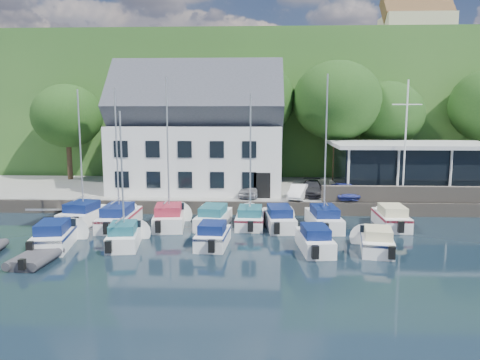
{
  "coord_description": "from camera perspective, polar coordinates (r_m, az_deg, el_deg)",
  "views": [
    {
      "loc": [
        -1.63,
        -23.38,
        7.87
      ],
      "look_at": [
        -3.06,
        9.0,
        2.95
      ],
      "focal_mm": 35.0,
      "sensor_mm": 36.0,
      "label": 1
    }
  ],
  "objects": [
    {
      "name": "quay",
      "position": [
        41.57,
        4.74,
        -1.61
      ],
      "size": [
        60.0,
        13.0,
        1.0
      ],
      "primitive_type": "cube",
      "color": "gray",
      "rests_on": "ground"
    },
    {
      "name": "boat_r1_5",
      "position": [
        31.55,
        4.82,
        -4.44
      ],
      "size": [
        2.51,
        6.52,
        1.5
      ],
      "primitive_type": null,
      "rotation": [
        0.0,
        0.0,
        0.1
      ],
      "color": "white",
      "rests_on": "ground"
    },
    {
      "name": "boat_r2_0",
      "position": [
        29.04,
        -21.63,
        -6.13
      ],
      "size": [
        2.9,
        6.14,
        1.56
      ],
      "primitive_type": null,
      "rotation": [
        0.0,
        0.0,
        0.16
      ],
      "color": "white",
      "rests_on": "ground"
    },
    {
      "name": "boat_r1_0",
      "position": [
        33.78,
        -18.85,
        2.8
      ],
      "size": [
        2.97,
        6.06,
        9.41
      ],
      "primitive_type": null,
      "rotation": [
        0.0,
        0.0,
        -0.13
      ],
      "color": "white",
      "rests_on": "ground"
    },
    {
      "name": "gangway",
      "position": [
        36.49,
        -21.66,
        -4.44
      ],
      "size": [
        1.2,
        6.0,
        1.4
      ],
      "primitive_type": null,
      "color": "silver",
      "rests_on": "ground"
    },
    {
      "name": "hillside",
      "position": [
        85.4,
        3.67,
        8.7
      ],
      "size": [
        160.0,
        75.0,
        16.0
      ],
      "primitive_type": "cube",
      "color": "#2A5720",
      "rests_on": "ground"
    },
    {
      "name": "tree_3",
      "position": [
        45.3,
        11.66,
        6.97
      ],
      "size": [
        8.34,
        8.34,
        11.4
      ],
      "primitive_type": null,
      "color": "#113610",
      "rests_on": "quay"
    },
    {
      "name": "boat_r2_3",
      "position": [
        26.78,
        9.09,
        -6.96
      ],
      "size": [
        2.27,
        5.73,
        1.44
      ],
      "primitive_type": null,
      "rotation": [
        0.0,
        0.0,
        0.1
      ],
      "color": "white",
      "rests_on": "ground"
    },
    {
      "name": "tree_0",
      "position": [
        48.87,
        -20.23,
        5.5
      ],
      "size": [
        6.8,
        6.8,
        9.29
      ],
      "primitive_type": null,
      "color": "#113610",
      "rests_on": "quay"
    },
    {
      "name": "farmhouse",
      "position": [
        79.94,
        20.62,
        16.9
      ],
      "size": [
        10.4,
        7.0,
        8.2
      ],
      "primitive_type": null,
      "color": "#C2AF93",
      "rests_on": "hillside"
    },
    {
      "name": "car_dgrey",
      "position": [
        38.07,
        8.72,
        -0.97
      ],
      "size": [
        2.11,
        4.22,
        1.18
      ],
      "primitive_type": "imported",
      "rotation": [
        0.0,
        0.0,
        -0.12
      ],
      "color": "#2A2A2E",
      "rests_on": "quay"
    },
    {
      "name": "car_white",
      "position": [
        36.57,
        7.12,
        -1.4
      ],
      "size": [
        2.01,
        3.48,
        1.08
      ],
      "primitive_type": "imported",
      "rotation": [
        0.0,
        0.0,
        -0.28
      ],
      "color": "silver",
      "rests_on": "quay"
    },
    {
      "name": "boat_r1_6",
      "position": [
        31.22,
        10.37,
        2.45
      ],
      "size": [
        2.52,
        6.7,
        9.17
      ],
      "primitive_type": null,
      "rotation": [
        0.0,
        0.0,
        0.09
      ],
      "color": "white",
      "rests_on": "ground"
    },
    {
      "name": "flagpole",
      "position": [
        36.99,
        19.5,
        4.47
      ],
      "size": [
        2.16,
        0.2,
        9.01
      ],
      "primitive_type": null,
      "color": "silver",
      "rests_on": "quay"
    },
    {
      "name": "boat_r2_1",
      "position": [
        27.43,
        -14.19,
        0.81
      ],
      "size": [
        2.56,
        5.49,
        8.53
      ],
      "primitive_type": null,
      "rotation": [
        0.0,
        0.0,
        0.14
      ],
      "color": "white",
      "rests_on": "ground"
    },
    {
      "name": "club_pavilion",
      "position": [
        41.64,
        20.17,
        1.45
      ],
      "size": [
        13.2,
        7.2,
        4.1
      ],
      "primitive_type": null,
      "color": "black",
      "rests_on": "quay"
    },
    {
      "name": "ground",
      "position": [
        24.73,
        6.27,
        -9.98
      ],
      "size": [
        180.0,
        180.0,
        0.0
      ],
      "primitive_type": "plane",
      "color": "black",
      "rests_on": "ground"
    },
    {
      "name": "car_blue",
      "position": [
        37.32,
        12.67,
        -1.24
      ],
      "size": [
        1.45,
        3.57,
        1.22
      ],
      "primitive_type": "imported",
      "rotation": [
        0.0,
        0.0,
        0.01
      ],
      "color": "#2E398E",
      "rests_on": "quay"
    },
    {
      "name": "car_silver",
      "position": [
        37.13,
        1.34,
        -1.06
      ],
      "size": [
        2.12,
        3.88,
        1.25
      ],
      "primitive_type": "imported",
      "rotation": [
        0.0,
        0.0,
        -0.19
      ],
      "color": "#A8A9AD",
      "rests_on": "quay"
    },
    {
      "name": "quay_face",
      "position": [
        35.2,
        5.14,
        -3.49
      ],
      "size": [
        60.0,
        0.3,
        1.0
      ],
      "primitive_type": "cube",
      "color": "#655C51",
      "rests_on": "ground"
    },
    {
      "name": "boat_r1_2",
      "position": [
        31.27,
        -8.78,
        2.85
      ],
      "size": [
        2.81,
        6.17,
        9.55
      ],
      "primitive_type": null,
      "rotation": [
        0.0,
        0.0,
        0.12
      ],
      "color": "white",
      "rests_on": "ground"
    },
    {
      "name": "boat_r1_7",
      "position": [
        33.14,
        17.95,
        -4.19
      ],
      "size": [
        1.94,
        5.82,
        1.52
      ],
      "primitive_type": null,
      "rotation": [
        0.0,
        0.0,
        -0.0
      ],
      "color": "white",
      "rests_on": "ground"
    },
    {
      "name": "field_patch",
      "position": [
        94.24,
        8.63,
        13.58
      ],
      "size": [
        50.0,
        30.0,
        0.3
      ],
      "primitive_type": "cube",
      "color": "#545C2E",
      "rests_on": "hillside"
    },
    {
      "name": "tree_1",
      "position": [
        47.29,
        -10.02,
        6.07
      ],
      "size": [
        7.12,
        7.12,
        9.73
      ],
      "primitive_type": null,
      "color": "#113610",
      "rests_on": "quay"
    },
    {
      "name": "tree_2",
      "position": [
        45.79,
        1.3,
        7.32
      ],
      "size": [
        8.52,
        8.52,
        11.65
      ],
      "primitive_type": null,
      "color": "#113610",
      "rests_on": "quay"
    },
    {
      "name": "boat_r1_4",
      "position": [
        31.26,
        1.27,
        1.78
      ],
      "size": [
        2.17,
        5.75,
        8.28
      ],
      "primitive_type": null,
      "rotation": [
        0.0,
        0.0,
        -0.03
      ],
      "color": "white",
      "rests_on": "ground"
    },
    {
      "name": "tree_4",
      "position": [
        47.71,
        17.42,
        5.73
      ],
      "size": [
        7.0,
        7.0,
        9.56
      ],
      "primitive_type": null,
      "color": "#113610",
      "rests_on": "quay"
    },
    {
      "name": "dinghy_1",
      "position": [
        26.47,
        -23.75,
        -8.6
      ],
      "size": [
        2.04,
        3.19,
        0.72
      ],
      "primitive_type": null,
      "rotation": [
        0.0,
        0.0,
        -0.06
      ],
      "color": "#343338",
      "rests_on": "ground"
    },
    {
      "name": "harbor_building",
      "position": [
        40.32,
        -5.15,
        5.01
      ],
      "size": [
        14.4,
        8.2,
        8.7
      ],
      "primitive_type": null,
      "color": "silver",
      "rests_on": "quay"
    },
    {
      "name": "boat_r1_3",
      "position": [
        31.86,
        -3.25,
        -4.34
      ],
      "size": [
        2.76,
        6.37,
        1.46
      ],
      "primitive_type": null,
      "rotation": [
        0.0,
        0.0,
        -0.13
      ],
      "color": "white",
      "rests_on": "ground"
    },
    {
      "name": "boat_r2_2",
      "position": [
        27.34,
        -3.34,
        -6.56
      ],
      "size": [
        2.17,
        5.01,
        1.43
      ],
      "primitive_type": null,
      "rotation": [
        0.0,
        0.0,
        -0.07
      ],
      "color": "white",
      "rests_on": "ground"
    },
    {
      "name": "boat_r2_4",
      "position": [
        27.32,
        16.34,
        -6.96
      ],
      "size": [
        2.64,
        5.21,
        1.38
      ],
      "primitive_type": null,
      "rotation": [
        0.0,
        0.0,
        -0.17
      ],
      "color": "white",
      "rests_on": "ground"
    },
    {
      "name": "seawall",
      "position": [
        37.88,
        23.59,
        -1.63
      ],
      "size": [
        18.0,
        0.5,
        1.2
      ],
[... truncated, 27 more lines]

